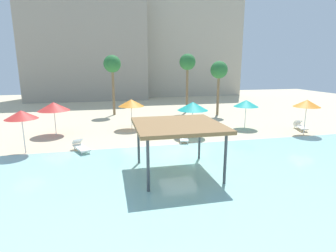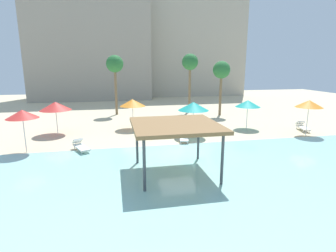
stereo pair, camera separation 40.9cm
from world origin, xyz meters
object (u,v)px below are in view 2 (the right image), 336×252
(lounge_chair_1, at_px, (184,137))
(palm_tree_1, at_px, (221,71))
(beach_umbrella_red_1, at_px, (55,106))
(beach_umbrella_teal_2, at_px, (193,106))
(beach_umbrella_orange_3, at_px, (132,103))
(lounge_chair_2, at_px, (80,146))
(lounge_chair_0, at_px, (302,127))
(palm_tree_2, at_px, (190,64))
(palm_tree_0, at_px, (115,65))
(beach_umbrella_teal_0, at_px, (248,104))
(shade_pavilion, at_px, (176,127))
(beach_umbrella_orange_5, at_px, (309,104))
(beach_umbrella_red_4, at_px, (22,114))

(lounge_chair_1, height_order, palm_tree_1, palm_tree_1)
(beach_umbrella_red_1, distance_m, beach_umbrella_teal_2, 11.14)
(beach_umbrella_red_1, relative_size, lounge_chair_1, 1.34)
(beach_umbrella_orange_3, bearing_deg, beach_umbrella_red_1, -173.30)
(beach_umbrella_teal_2, bearing_deg, lounge_chair_2, -165.24)
(lounge_chair_0, bearing_deg, beach_umbrella_orange_3, -87.58)
(beach_umbrella_orange_3, xyz_separation_m, palm_tree_2, (7.36, 7.53, 3.41))
(beach_umbrella_teal_2, height_order, palm_tree_0, palm_tree_0)
(beach_umbrella_orange_3, height_order, lounge_chair_2, beach_umbrella_orange_3)
(beach_umbrella_teal_0, distance_m, lounge_chair_1, 7.44)
(palm_tree_2, bearing_deg, shade_pavilion, -108.02)
(lounge_chair_1, relative_size, lounge_chair_2, 1.00)
(beach_umbrella_orange_5, relative_size, lounge_chair_2, 1.44)
(beach_umbrella_orange_5, xyz_separation_m, lounge_chair_2, (-17.50, -0.67, -2.22))
(beach_umbrella_teal_2, distance_m, lounge_chair_2, 8.93)
(beach_umbrella_orange_3, distance_m, lounge_chair_0, 14.99)
(beach_umbrella_orange_3, distance_m, lounge_chair_1, 6.26)
(lounge_chair_1, xyz_separation_m, palm_tree_2, (3.95, 12.40, 5.40))
(beach_umbrella_orange_3, height_order, lounge_chair_1, beach_umbrella_orange_3)
(lounge_chair_2, relative_size, palm_tree_2, 0.29)
(beach_umbrella_red_1, xyz_separation_m, lounge_chair_2, (2.37, -5.08, -1.98))
(lounge_chair_0, height_order, lounge_chair_2, same)
(lounge_chair_2, relative_size, palm_tree_1, 0.33)
(beach_umbrella_teal_2, xyz_separation_m, lounge_chair_2, (-8.40, -2.21, -2.07))
(lounge_chair_1, bearing_deg, beach_umbrella_teal_2, 151.10)
(lounge_chair_1, distance_m, lounge_chair_2, 7.36)
(beach_umbrella_teal_0, bearing_deg, palm_tree_0, 140.45)
(lounge_chair_2, bearing_deg, shade_pavilion, 22.65)
(beach_umbrella_orange_5, bearing_deg, palm_tree_2, 116.22)
(palm_tree_0, xyz_separation_m, palm_tree_2, (8.69, 0.16, 0.21))
(lounge_chair_0, bearing_deg, beach_umbrella_teal_0, -94.31)
(beach_umbrella_teal_2, xyz_separation_m, palm_tree_0, (-5.83, 10.97, 3.12))
(beach_umbrella_red_1, relative_size, beach_umbrella_orange_3, 1.01)
(beach_umbrella_teal_0, height_order, palm_tree_0, palm_tree_0)
(lounge_chair_2, bearing_deg, lounge_chair_1, 73.05)
(beach_umbrella_red_4, xyz_separation_m, lounge_chair_2, (3.43, -0.37, -2.19))
(beach_umbrella_teal_0, height_order, lounge_chair_2, beach_umbrella_teal_0)
(beach_umbrella_red_4, distance_m, lounge_chair_1, 10.97)
(shade_pavilion, xyz_separation_m, beach_umbrella_teal_0, (8.59, 8.78, -0.28))
(beach_umbrella_teal_0, distance_m, beach_umbrella_orange_5, 4.81)
(shade_pavilion, bearing_deg, palm_tree_0, 98.58)
(beach_umbrella_orange_3, relative_size, lounge_chair_1, 1.33)
(lounge_chair_0, bearing_deg, palm_tree_1, -135.97)
(beach_umbrella_teal_0, distance_m, beach_umbrella_red_4, 17.67)
(beach_umbrella_teal_0, relative_size, beach_umbrella_teal_2, 0.93)
(lounge_chair_0, relative_size, palm_tree_1, 0.33)
(palm_tree_1, bearing_deg, beach_umbrella_orange_3, -155.43)
(shade_pavilion, distance_m, palm_tree_2, 19.51)
(beach_umbrella_teal_0, xyz_separation_m, lounge_chair_1, (-6.59, -2.88, -1.91))
(lounge_chair_0, bearing_deg, palm_tree_0, -108.34)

